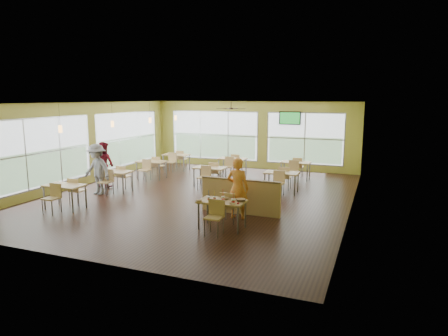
{
  "coord_description": "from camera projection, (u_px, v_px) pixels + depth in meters",
  "views": [
    {
      "loc": [
        5.71,
        -12.3,
        3.38
      ],
      "look_at": [
        1.15,
        -0.71,
        1.17
      ],
      "focal_mm": 32.0,
      "sensor_mm": 36.0,
      "label": 1
    }
  ],
  "objects": [
    {
      "name": "room",
      "position": [
        200.0,
        150.0,
        13.64
      ],
      "size": [
        12.0,
        12.04,
        3.2
      ],
      "color": "black",
      "rests_on": "ground"
    },
    {
      "name": "window_bays",
      "position": [
        175.0,
        142.0,
        17.43
      ],
      "size": [
        9.24,
        10.24,
        2.38
      ],
      "color": "white",
      "rests_on": "room"
    },
    {
      "name": "main_table",
      "position": [
        222.0,
        205.0,
        10.34
      ],
      "size": [
        1.22,
        1.52,
        0.87
      ],
      "color": "tan",
      "rests_on": "floor"
    },
    {
      "name": "half_wall_divider",
      "position": [
        240.0,
        196.0,
        11.68
      ],
      "size": [
        2.4,
        0.14,
        1.04
      ],
      "color": "tan",
      "rests_on": "floor"
    },
    {
      "name": "dining_tables",
      "position": [
        195.0,
        168.0,
        15.75
      ],
      "size": [
        6.92,
        8.72,
        0.87
      ],
      "color": "tan",
      "rests_on": "floor"
    },
    {
      "name": "pendant_lights",
      "position": [
        132.0,
        122.0,
        15.26
      ],
      "size": [
        0.11,
        7.31,
        0.86
      ],
      "color": "#2D2119",
      "rests_on": "ceiling"
    },
    {
      "name": "ceiling_fan",
      "position": [
        231.0,
        108.0,
        16.15
      ],
      "size": [
        1.25,
        1.25,
        0.29
      ],
      "color": "#2D2119",
      "rests_on": "ceiling"
    },
    {
      "name": "tv_backwall",
      "position": [
        290.0,
        118.0,
        18.24
      ],
      "size": [
        1.0,
        0.07,
        0.6
      ],
      "color": "black",
      "rests_on": "wall_back"
    },
    {
      "name": "man_plaid",
      "position": [
        238.0,
        188.0,
        11.18
      ],
      "size": [
        0.64,
        0.42,
        1.74
      ],
      "primitive_type": "imported",
      "rotation": [
        0.0,
        0.0,
        3.14
      ],
      "color": "orange",
      "rests_on": "floor"
    },
    {
      "name": "patron_maroon",
      "position": [
        104.0,
        164.0,
        15.21
      ],
      "size": [
        0.96,
        0.82,
        1.73
      ],
      "primitive_type": "imported",
      "rotation": [
        0.0,
        0.0,
        2.93
      ],
      "color": "maroon",
      "rests_on": "floor"
    },
    {
      "name": "patron_grey",
      "position": [
        97.0,
        169.0,
        14.0
      ],
      "size": [
        1.25,
        0.86,
        1.78
      ],
      "primitive_type": "imported",
      "rotation": [
        0.0,
        0.0,
        -0.18
      ],
      "color": "slate",
      "rests_on": "floor"
    },
    {
      "name": "cup_blue",
      "position": [
        209.0,
        199.0,
        10.25
      ],
      "size": [
        0.09,
        0.09,
        0.31
      ],
      "color": "white",
      "rests_on": "main_table"
    },
    {
      "name": "cup_yellow",
      "position": [
        214.0,
        198.0,
        10.31
      ],
      "size": [
        0.08,
        0.08,
        0.3
      ],
      "color": "white",
      "rests_on": "main_table"
    },
    {
      "name": "cup_red_near",
      "position": [
        223.0,
        199.0,
        10.22
      ],
      "size": [
        0.1,
        0.1,
        0.35
      ],
      "color": "white",
      "rests_on": "main_table"
    },
    {
      "name": "cup_red_far",
      "position": [
        233.0,
        201.0,
        9.97
      ],
      "size": [
        0.1,
        0.1,
        0.36
      ],
      "color": "white",
      "rests_on": "main_table"
    },
    {
      "name": "food_basket",
      "position": [
        241.0,
        200.0,
        10.25
      ],
      "size": [
        0.27,
        0.27,
        0.06
      ],
      "color": "black",
      "rests_on": "main_table"
    },
    {
      "name": "ketchup_cup",
      "position": [
        238.0,
        203.0,
        10.0
      ],
      "size": [
        0.06,
        0.06,
        0.03
      ],
      "primitive_type": "cylinder",
      "color": "#B11721",
      "rests_on": "main_table"
    },
    {
      "name": "wrapper_left",
      "position": [
        199.0,
        201.0,
        10.22
      ],
      "size": [
        0.19,
        0.18,
        0.04
      ],
      "primitive_type": "ellipsoid",
      "rotation": [
        0.0,
        0.0,
        -0.13
      ],
      "color": "tan",
      "rests_on": "main_table"
    },
    {
      "name": "wrapper_mid",
      "position": [
        225.0,
        198.0,
        10.46
      ],
      "size": [
        0.27,
        0.26,
        0.06
      ],
      "primitive_type": "ellipsoid",
      "rotation": [
        0.0,
        0.0,
        0.28
      ],
      "color": "tan",
      "rests_on": "main_table"
    },
    {
      "name": "wrapper_right",
      "position": [
        232.0,
        203.0,
        10.03
      ],
      "size": [
        0.16,
        0.15,
        0.03
      ],
      "primitive_type": "ellipsoid",
      "rotation": [
        0.0,
        0.0,
        -0.37
      ],
      "color": "tan",
      "rests_on": "main_table"
    }
  ]
}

